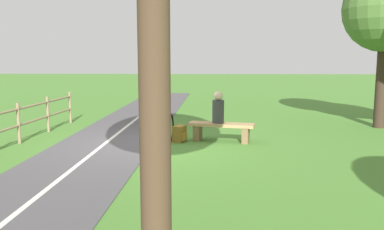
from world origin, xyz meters
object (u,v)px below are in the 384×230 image
object	(u,v)px
person_seated	(218,108)
backpack	(180,134)
bicycle	(167,131)
bench	(221,129)

from	to	relation	value
person_seated	backpack	bearing A→B (deg)	18.45
bicycle	backpack	bearing A→B (deg)	155.29
person_seated	backpack	distance (m)	1.19
bench	bicycle	bearing A→B (deg)	35.22
bench	person_seated	size ratio (longest dim) A/B	2.12
backpack	bicycle	bearing A→B (deg)	59.31
bench	backpack	distance (m)	1.09
bench	person_seated	distance (m)	0.54
bench	backpack	world-z (taller)	bench
bench	backpack	size ratio (longest dim) A/B	4.11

